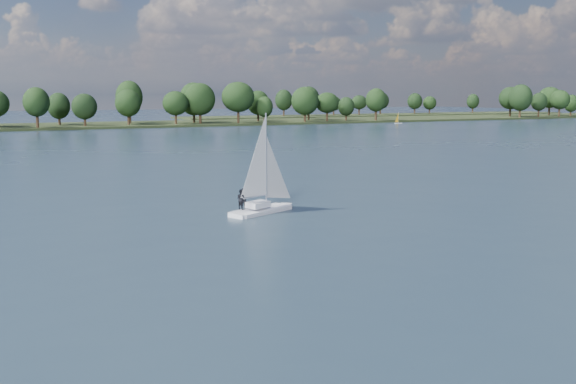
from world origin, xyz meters
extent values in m
plane|color=#233342|center=(0.00, 100.00, 0.00)|extent=(700.00, 700.00, 0.00)
cube|color=black|center=(0.00, 212.00, 0.00)|extent=(660.00, 40.00, 1.50)
cube|color=black|center=(160.00, 260.00, 0.00)|extent=(220.00, 30.00, 1.40)
cube|color=white|center=(-10.81, 38.87, 0.00)|extent=(7.41, 4.83, 0.85)
cube|color=white|center=(-10.81, 38.87, 0.85)|extent=(2.46, 2.04, 0.53)
cylinder|color=#ABABB2|center=(-10.81, 38.87, 4.84)|extent=(0.13, 0.13, 8.50)
imported|color=black|center=(-12.56, 39.08, 1.47)|extent=(0.76, 0.80, 1.83)
imported|color=black|center=(-12.99, 38.51, 1.47)|extent=(0.97, 1.08, 1.83)
cube|color=silver|center=(110.65, 183.29, 0.00)|extent=(2.93, 1.32, 0.46)
cylinder|color=silver|center=(110.65, 183.29, 2.29)|extent=(0.08, 0.08, 4.08)
camera|label=1|loc=(-34.60, -13.89, 10.73)|focal=40.00mm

